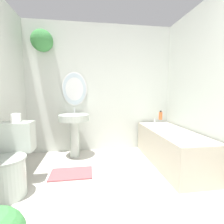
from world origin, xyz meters
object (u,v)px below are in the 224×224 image
toilet (12,162)px  toilet_paper_roll (16,118)px  bathtub (171,146)px  pedestal_sink (74,125)px  shampoo_bottle (160,116)px

toilet → toilet_paper_roll: bearing=90.0°
bathtub → toilet_paper_roll: toilet_paper_roll is taller
toilet → bathtub: (2.16, 0.42, -0.07)m
pedestal_sink → toilet: bearing=-123.5°
bathtub → shampoo_bottle: shampoo_bottle is taller
toilet → shampoo_bottle: size_ratio=4.52×
pedestal_sink → toilet_paper_roll: bearing=-129.4°
toilet → toilet_paper_roll: toilet_paper_roll is taller
pedestal_sink → shampoo_bottle: 1.62m
bathtub → toilet: bearing=-168.9°
shampoo_bottle → toilet_paper_roll: (-2.24, -0.83, 0.14)m
bathtub → pedestal_sink: bearing=161.6°
toilet → shampoo_bottle: shampoo_bottle is taller
bathtub → toilet_paper_roll: bearing=-173.5°
pedestal_sink → toilet_paper_roll: toilet_paper_roll is taller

